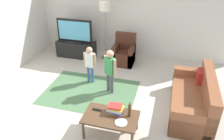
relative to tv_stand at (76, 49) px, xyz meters
The scene contains 15 objects.
ground 2.84m from the tv_stand, 54.41° to the right, with size 7.80×7.80×0.00m, color beige.
wall_back 2.10m from the tv_stand, 23.11° to the left, with size 6.00×0.12×2.70m, color silver.
area_rug 2.12m from the tv_stand, 58.01° to the right, with size 2.20×1.60×0.01m, color #4C724C.
tv_stand is the anchor object (origin of this frame).
tv 0.60m from the tv_stand, 90.00° to the right, with size 1.10×0.28×0.71m.
couch 3.97m from the tv_stand, 27.98° to the right, with size 0.80×1.80×0.86m.
armchair 1.56m from the tv_stand, ahead, with size 0.60×0.60×0.90m.
floor_lamp 1.61m from the tv_stand, ahead, with size 0.36×0.36×1.78m.
child_near_tv 1.68m from the tv_stand, 53.92° to the right, with size 0.33×0.16×0.98m.
child_center 2.31m from the tv_stand, 45.97° to the right, with size 0.33×0.23×1.10m.
coffee_table 3.57m from the tv_stand, 56.34° to the right, with size 1.00×0.60×0.42m.
book_stack 3.50m from the tv_stand, 54.54° to the right, with size 0.30×0.23×0.16m.
bottle 3.69m from the tv_stand, 51.32° to the right, with size 0.06×0.06×0.30m.
tv_remote 3.33m from the tv_stand, 59.69° to the right, with size 0.17×0.05×0.02m, color black.
plate 3.80m from the tv_stand, 54.57° to the right, with size 0.22×0.22×0.02m.
Camera 1 is at (1.21, -3.75, 3.17)m, focal length 36.50 mm.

